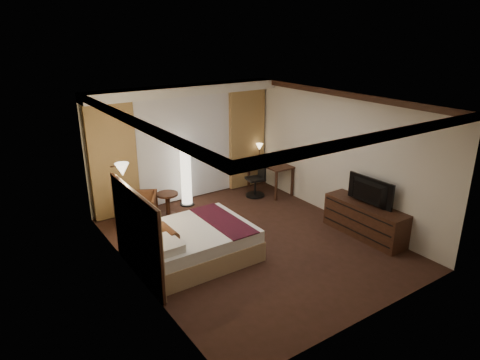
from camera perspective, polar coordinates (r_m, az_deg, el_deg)
floor at (r=8.28m, az=1.57°, el=-8.29°), size 4.50×5.50×0.01m
ceiling at (r=7.41m, az=1.77°, el=10.48°), size 4.50×5.50×0.01m
back_wall at (r=10.00m, az=-7.61°, el=4.84°), size 4.50×0.02×2.70m
left_wall at (r=6.76m, az=-14.04°, el=-2.97°), size 0.02×5.50×2.70m
right_wall at (r=9.18m, az=13.15°, el=3.14°), size 0.02×5.50×2.70m
crown_molding at (r=7.42m, az=1.76°, el=10.02°), size 4.50×5.50×0.12m
soffit at (r=9.54m, az=-7.26°, el=11.80°), size 4.50×0.50×0.20m
curtain_sheer at (r=9.96m, az=-7.37°, el=4.19°), size 2.48×0.04×2.45m
curtain_left_drape at (r=9.30m, az=-16.56°, el=2.40°), size 1.00×0.14×2.45m
curtain_right_drape at (r=10.75m, az=0.89°, el=5.52°), size 1.00×0.14×2.45m
wall_sconce at (r=7.49m, az=-15.44°, el=1.36°), size 0.24×0.24×0.24m
bed at (r=7.66m, az=-6.15°, el=-8.40°), size 2.00×1.56×0.58m
headboard at (r=7.10m, az=-13.52°, el=-7.12°), size 0.12×1.86×1.50m
armchair at (r=9.06m, az=-13.39°, el=-3.70°), size 0.96×0.94×0.74m
side_table at (r=9.44m, az=-9.59°, el=-3.21°), size 0.47×0.47×0.51m
floor_lamp at (r=9.75m, az=-7.22°, el=0.86°), size 0.32×0.32×1.52m
desk at (r=10.64m, az=4.02°, el=0.39°), size 0.55×1.21×0.75m
desk_lamp at (r=10.82m, az=2.59°, el=3.78°), size 0.18×0.18×0.34m
office_chair at (r=10.29m, az=2.04°, el=0.34°), size 0.53×0.53×0.95m
dresser at (r=8.74m, az=16.30°, el=-5.12°), size 0.50×1.72×0.67m
television at (r=8.48m, az=16.57°, el=-1.31°), size 0.61×1.04×0.13m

